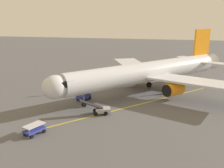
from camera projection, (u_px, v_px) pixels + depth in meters
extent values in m
plane|color=#565659|center=(149.00, 94.00, 48.04)|extent=(220.00, 220.00, 0.00)
cube|color=yellow|center=(144.00, 103.00, 42.79)|extent=(27.91, 28.99, 0.01)
cylinder|color=silver|center=(147.00, 72.00, 47.36)|extent=(26.31, 27.13, 3.80)
ellipsoid|color=silver|center=(55.00, 87.00, 37.48)|extent=(5.37, 5.39, 3.61)
cone|color=silver|center=(208.00, 62.00, 57.41)|extent=(4.54, 4.53, 3.42)
cube|color=black|center=(64.00, 82.00, 38.10)|extent=(3.44, 3.39, 0.90)
cube|color=silver|center=(198.00, 82.00, 42.75)|extent=(17.76, 11.18, 0.36)
cylinder|color=orange|center=(174.00, 89.00, 43.84)|extent=(4.01, 4.04, 2.30)
cylinder|color=black|center=(167.00, 91.00, 42.89)|extent=(1.65, 1.60, 2.10)
cube|color=silver|center=(134.00, 66.00, 56.34)|extent=(11.71, 17.69, 0.36)
cylinder|color=orange|center=(132.00, 76.00, 53.09)|extent=(4.01, 4.04, 2.30)
cylinder|color=black|center=(125.00, 77.00, 52.14)|extent=(1.65, 1.60, 2.10)
cube|color=orange|center=(202.00, 46.00, 54.77)|extent=(3.59, 3.71, 7.20)
cube|color=silver|center=(212.00, 63.00, 52.91)|extent=(6.81, 4.95, 0.24)
cube|color=silver|center=(188.00, 59.00, 58.01)|extent=(5.13, 6.78, 0.24)
cylinder|color=slate|center=(84.00, 97.00, 40.66)|extent=(0.24, 0.24, 2.77)
cylinder|color=black|center=(84.00, 105.00, 41.03)|extent=(0.81, 0.82, 0.70)
cylinder|color=slate|center=(168.00, 84.00, 47.50)|extent=(0.24, 0.24, 2.77)
cylinder|color=black|center=(168.00, 91.00, 47.86)|extent=(1.09, 1.10, 1.10)
cylinder|color=slate|center=(149.00, 78.00, 51.64)|extent=(0.24, 0.24, 2.77)
cylinder|color=black|center=(149.00, 85.00, 52.01)|extent=(1.09, 1.10, 1.10)
cylinder|color=#23232D|center=(50.00, 93.00, 47.04)|extent=(0.26, 0.26, 0.88)
cube|color=orange|center=(49.00, 89.00, 46.84)|extent=(0.40, 0.45, 0.60)
cube|color=silver|center=(49.00, 89.00, 46.84)|extent=(0.41, 0.47, 0.10)
sphere|color=beige|center=(49.00, 87.00, 46.73)|extent=(0.22, 0.22, 0.22)
cube|color=#2D3899|center=(34.00, 130.00, 31.65)|extent=(2.32, 2.94, 0.24)
cube|color=silver|center=(34.00, 125.00, 31.48)|extent=(2.32, 2.94, 0.08)
cylinder|color=slate|center=(29.00, 132.00, 30.26)|extent=(0.06, 0.06, 0.55)
cylinder|color=slate|center=(23.00, 129.00, 30.95)|extent=(0.06, 0.06, 0.55)
cylinder|color=slate|center=(45.00, 125.00, 32.14)|extent=(0.06, 0.06, 0.55)
cylinder|color=slate|center=(39.00, 123.00, 32.84)|extent=(0.06, 0.06, 0.55)
cylinder|color=black|center=(32.00, 137.00, 30.63)|extent=(0.40, 0.50, 0.44)
cylinder|color=black|center=(25.00, 134.00, 31.36)|extent=(0.40, 0.50, 0.44)
cylinder|color=black|center=(44.00, 131.00, 32.13)|extent=(0.40, 0.50, 0.44)
cylinder|color=black|center=(37.00, 128.00, 32.85)|extent=(0.40, 0.50, 0.44)
cube|color=#9E9EA3|center=(103.00, 110.00, 38.09)|extent=(2.56, 2.11, 0.60)
cube|color=black|center=(92.00, 105.00, 37.68)|extent=(3.85, 2.03, 1.61)
cylinder|color=black|center=(96.00, 114.00, 37.42)|extent=(0.69, 0.44, 0.64)
cylinder|color=black|center=(95.00, 111.00, 38.67)|extent=(0.69, 0.44, 0.64)
cylinder|color=black|center=(106.00, 113.00, 37.58)|extent=(0.69, 0.44, 0.64)
cylinder|color=black|center=(105.00, 110.00, 38.83)|extent=(0.69, 0.44, 0.64)
cube|color=#2D3899|center=(84.00, 96.00, 44.34)|extent=(2.40, 2.73, 0.70)
cube|color=black|center=(85.00, 93.00, 44.40)|extent=(1.39, 1.31, 0.50)
cylinder|color=black|center=(83.00, 100.00, 43.44)|extent=(0.50, 0.65, 0.60)
cylinder|color=black|center=(78.00, 99.00, 44.24)|extent=(0.50, 0.65, 0.60)
cylinder|color=black|center=(90.00, 98.00, 44.63)|extent=(0.50, 0.65, 0.60)
cylinder|color=black|center=(84.00, 96.00, 45.43)|extent=(0.50, 0.65, 0.60)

